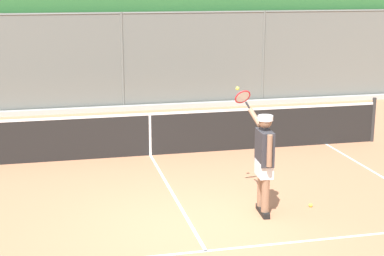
% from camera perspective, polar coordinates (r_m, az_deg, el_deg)
% --- Properties ---
extents(ground_plane, '(60.00, 60.00, 0.00)m').
position_cam_1_polar(ground_plane, '(9.53, 0.02, -9.42)').
color(ground_plane, '#B27551').
extents(fence_backdrop, '(20.61, 1.37, 3.27)m').
position_cam_1_polar(fence_backdrop, '(18.61, -6.84, 7.03)').
color(fence_backdrop, slate).
rests_on(fence_backdrop, ground).
extents(tennis_net, '(10.91, 0.09, 1.07)m').
position_cam_1_polar(tennis_net, '(13.25, -4.01, -0.54)').
color(tennis_net, '#2D2D2D').
rests_on(tennis_net, ground).
extents(tennis_player, '(0.41, 1.41, 1.97)m').
position_cam_1_polar(tennis_player, '(9.83, 6.82, -2.70)').
color(tennis_player, black).
rests_on(tennis_player, ground).
extents(tennis_ball_mid_court, '(0.07, 0.07, 0.07)m').
position_cam_1_polar(tennis_ball_mid_court, '(10.53, 11.19, -7.20)').
color(tennis_ball_mid_court, '#D6E042').
rests_on(tennis_ball_mid_court, ground).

